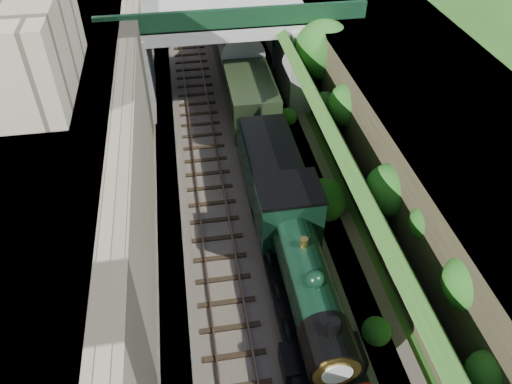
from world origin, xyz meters
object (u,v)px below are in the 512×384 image
object	(u,v)px
tender	(270,170)
locomotive	(302,272)
road_bridge	(236,40)
tree	(325,51)

from	to	relation	value
tender	locomotive	bearing A→B (deg)	-90.00
road_bridge	tender	bearing A→B (deg)	-88.66
road_bridge	tree	world-z (taller)	road_bridge
tree	locomotive	distance (m)	15.62
tree	locomotive	size ratio (longest dim) A/B	0.65
road_bridge	tender	size ratio (longest dim) A/B	2.67
locomotive	tender	xyz separation A→B (m)	(-0.00, 7.36, -0.27)
locomotive	road_bridge	bearing A→B (deg)	90.80
tree	tender	xyz separation A→B (m)	(-4.71, -7.28, -3.03)
road_bridge	tree	bearing A→B (deg)	-36.57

